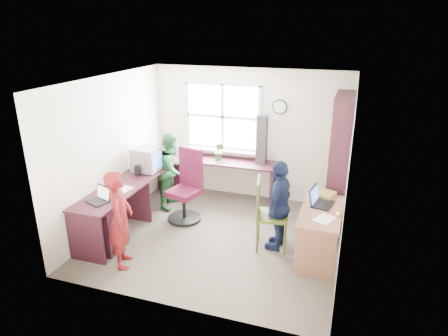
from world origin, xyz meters
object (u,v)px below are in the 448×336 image
Objects in this scene: crt_monitor at (146,160)px; right_desk at (320,223)px; laptop_left at (100,198)px; person_navy at (279,205)px; cd_tower at (262,139)px; bookshelf at (339,163)px; wooden_chair at (266,211)px; person_green at (173,170)px; l_desk at (133,206)px; potted_plant at (219,151)px; person_red at (120,219)px; laptop_right at (319,200)px; swivel_chair at (187,190)px.

right_desk is at bearing -8.90° from crt_monitor.
person_navy is (2.41, 0.82, -0.13)m from laptop_left.
laptop_left is at bearing -126.71° from cd_tower.
bookshelf is 1.40m from cd_tower.
person_green reaches higher than wooden_chair.
person_navy is at bearing -66.39° from cd_tower.
l_desk is at bearing -173.84° from right_desk.
cd_tower is 0.82m from potted_plant.
potted_plant is 2.58m from person_red.
laptop_right is (2.91, -0.29, -0.20)m from crt_monitor.
swivel_chair is 0.89× the size of person_navy.
wooden_chair is 1.71m from cd_tower.
cd_tower is (1.01, 1.06, 0.67)m from swivel_chair.
laptop_left is at bearing -171.84° from wooden_chair.
wooden_chair is 0.21m from person_navy.
laptop_left is 0.28× the size of person_green.
bookshelf is 1.43m from person_navy.
crt_monitor reaches higher than right_desk.
laptop_right is (-0.05, 0.19, 0.25)m from right_desk.
person_red is (-1.29, -2.60, -0.51)m from cd_tower.
bookshelf reaches higher than wooden_chair.
swivel_chair reaches higher than wooden_chair.
laptop_right is at bearing 9.47° from l_desk.
person_green is at bearing 82.33° from l_desk.
laptop_left is (-2.24, -0.79, 0.23)m from wooden_chair.
right_desk is 1.00× the size of swivel_chair.
wooden_chair is (-0.91, -1.22, -0.43)m from bookshelf.
l_desk is at bearing -153.57° from bookshelf.
swivel_chair is 1.53m from wooden_chair.
right_desk is 2.27m from swivel_chair.
l_desk is at bearing -130.98° from cd_tower.
laptop_left is at bearing -107.47° from swivel_chair.
l_desk is at bearing 175.74° from wooden_chair.
person_red reaches higher than l_desk.
l_desk is at bearing 92.23° from laptop_left.
swivel_chair is 1.08m from potted_plant.
person_green reaches higher than potted_plant.
swivel_chair is 2.86× the size of crt_monitor.
potted_plant is 0.24× the size of person_navy.
swivel_chair reaches higher than potted_plant.
wooden_chair is at bearing -3.28° from swivel_chair.
right_desk is 2.74m from person_red.
crt_monitor is (-3.11, -0.72, -0.04)m from bookshelf.
swivel_chair is (-2.36, -0.75, -0.48)m from bookshelf.
potted_plant is at bearing -172.84° from cd_tower.
laptop_left reaches higher than laptop_right.
bookshelf is 2.40× the size of cd_tower.
person_navy is at bearing -45.40° from potted_plant.
person_green is (-2.61, 0.66, -0.08)m from laptop_right.
person_navy reaches higher than potted_plant.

